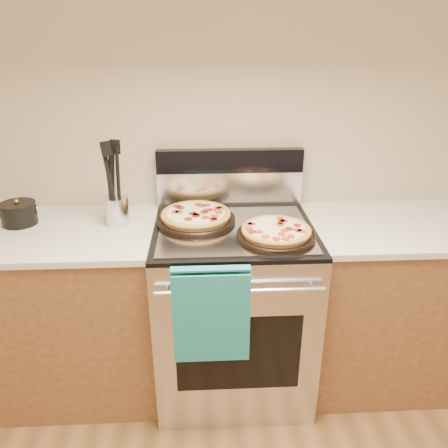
{
  "coord_description": "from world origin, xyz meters",
  "views": [
    {
      "loc": [
        -0.15,
        -0.24,
        1.76
      ],
      "look_at": [
        -0.05,
        1.55,
        0.98
      ],
      "focal_mm": 35.0,
      "sensor_mm": 36.0,
      "label": 1
    }
  ],
  "objects_px": {
    "pepperoni_pizza_back": "(196,216)",
    "pepperoni_pizza_front": "(276,232)",
    "range_body": "(233,310)",
    "saucepan": "(19,214)",
    "utensil_crock": "(117,211)"
  },
  "relations": [
    {
      "from": "range_body",
      "to": "pepperoni_pizza_back",
      "type": "relative_size",
      "value": 2.39
    },
    {
      "from": "pepperoni_pizza_back",
      "to": "pepperoni_pizza_front",
      "type": "relative_size",
      "value": 1.08
    },
    {
      "from": "pepperoni_pizza_front",
      "to": "saucepan",
      "type": "height_order",
      "value": "saucepan"
    },
    {
      "from": "utensil_crock",
      "to": "pepperoni_pizza_back",
      "type": "bearing_deg",
      "value": -2.72
    },
    {
      "from": "range_body",
      "to": "pepperoni_pizza_front",
      "type": "height_order",
      "value": "pepperoni_pizza_front"
    },
    {
      "from": "range_body",
      "to": "utensil_crock",
      "type": "bearing_deg",
      "value": 171.03
    },
    {
      "from": "pepperoni_pizza_back",
      "to": "utensil_crock",
      "type": "relative_size",
      "value": 2.65
    },
    {
      "from": "range_body",
      "to": "saucepan",
      "type": "bearing_deg",
      "value": 173.38
    },
    {
      "from": "range_body",
      "to": "pepperoni_pizza_back",
      "type": "bearing_deg",
      "value": 158.75
    },
    {
      "from": "range_body",
      "to": "pepperoni_pizza_front",
      "type": "xyz_separation_m",
      "value": [
        0.18,
        -0.13,
        0.5
      ]
    },
    {
      "from": "range_body",
      "to": "pepperoni_pizza_back",
      "type": "height_order",
      "value": "pepperoni_pizza_back"
    },
    {
      "from": "range_body",
      "to": "saucepan",
      "type": "xyz_separation_m",
      "value": [
        -1.04,
        0.12,
        0.51
      ]
    },
    {
      "from": "pepperoni_pizza_back",
      "to": "range_body",
      "type": "bearing_deg",
      "value": -21.25
    },
    {
      "from": "pepperoni_pizza_front",
      "to": "saucepan",
      "type": "relative_size",
      "value": 2.14
    },
    {
      "from": "saucepan",
      "to": "range_body",
      "type": "bearing_deg",
      "value": -6.62
    }
  ]
}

